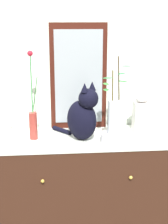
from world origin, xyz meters
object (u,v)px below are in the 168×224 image
(candle_pillar, at_px, (12,137))
(mirror_leaning, at_px, (78,77))
(bowl_porcelain, at_px, (114,138))
(sideboard, at_px, (84,196))
(cat_sitting, at_px, (83,116))
(vase_slim_green, at_px, (33,119))
(vase_glass_clear, at_px, (115,115))
(jar_lidded_porcelain, at_px, (141,114))

(candle_pillar, bearing_deg, mirror_leaning, 34.72)
(mirror_leaning, height_order, bowl_porcelain, mirror_leaning)
(sideboard, xyz_separation_m, cat_sitting, (-0.01, -0.05, 0.64))
(mirror_leaning, xyz_separation_m, cat_sitting, (0.01, -0.26, -0.22))
(mirror_leaning, bearing_deg, bowl_porcelain, -56.49)
(vase_slim_green, distance_m, vase_glass_clear, 0.55)
(vase_slim_green, bearing_deg, vase_glass_clear, -11.12)
(candle_pillar, bearing_deg, bowl_porcelain, -0.85)
(bowl_porcelain, bearing_deg, sideboard, 148.93)
(cat_sitting, bearing_deg, candle_pillar, -173.18)
(bowl_porcelain, distance_m, jar_lidded_porcelain, 0.29)
(cat_sitting, bearing_deg, vase_slim_green, 173.10)
(sideboard, distance_m, candle_pillar, 0.72)
(cat_sitting, height_order, bowl_porcelain, cat_sitting)
(vase_slim_green, bearing_deg, sideboard, 1.81)
(sideboard, xyz_separation_m, bowl_porcelain, (0.19, -0.12, 0.50))
(vase_glass_clear, xyz_separation_m, jar_lidded_porcelain, (0.22, 0.16, -0.05))
(vase_glass_clear, bearing_deg, bowl_porcelain, 42.30)
(bowl_porcelain, bearing_deg, jar_lidded_porcelain, 36.15)
(sideboard, height_order, cat_sitting, cat_sitting)
(mirror_leaning, distance_m, jar_lidded_porcelain, 0.53)
(jar_lidded_porcelain, bearing_deg, vase_glass_clear, -143.84)
(vase_slim_green, relative_size, candle_pillar, 4.83)
(jar_lidded_porcelain, xyz_separation_m, candle_pillar, (-0.89, -0.15, -0.08))
(vase_slim_green, relative_size, bowl_porcelain, 3.24)
(candle_pillar, bearing_deg, vase_glass_clear, -0.87)
(jar_lidded_porcelain, bearing_deg, mirror_leaning, 158.81)
(mirror_leaning, bearing_deg, candle_pillar, -145.28)
(sideboard, relative_size, cat_sitting, 3.22)
(bowl_porcelain, distance_m, candle_pillar, 0.67)
(mirror_leaning, xyz_separation_m, candle_pillar, (-0.46, -0.32, -0.33))
(cat_sitting, bearing_deg, vase_glass_clear, -17.64)
(vase_glass_clear, bearing_deg, mirror_leaning, 123.46)
(sideboard, distance_m, bowl_porcelain, 0.55)
(sideboard, distance_m, cat_sitting, 0.64)
(cat_sitting, xyz_separation_m, bowl_porcelain, (0.21, -0.07, -0.14))
(cat_sitting, distance_m, vase_slim_green, 0.34)
(vase_glass_clear, height_order, candle_pillar, vase_glass_clear)
(mirror_leaning, bearing_deg, vase_glass_clear, -56.54)
(vase_glass_clear, bearing_deg, cat_sitting, 162.36)
(cat_sitting, bearing_deg, mirror_leaning, 91.89)
(bowl_porcelain, height_order, candle_pillar, candle_pillar)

